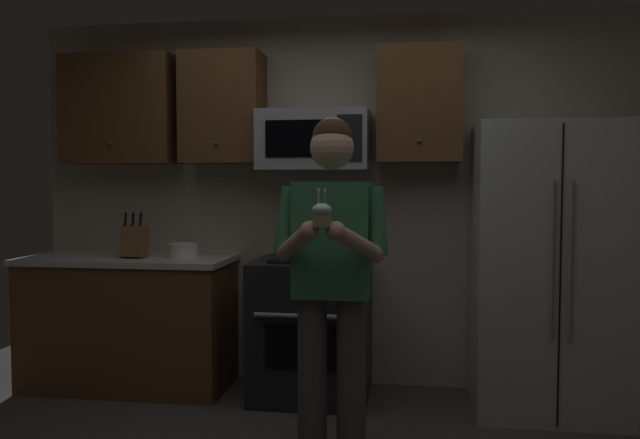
% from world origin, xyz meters
% --- Properties ---
extents(wall_back, '(4.40, 0.10, 2.60)m').
position_xyz_m(wall_back, '(0.00, 1.75, 1.30)').
color(wall_back, '#B7AD99').
rests_on(wall_back, ground).
extents(oven_range, '(0.76, 0.70, 0.93)m').
position_xyz_m(oven_range, '(-0.15, 1.36, 0.46)').
color(oven_range, black).
rests_on(oven_range, ground).
extents(microwave, '(0.74, 0.41, 0.40)m').
position_xyz_m(microwave, '(-0.15, 1.48, 1.72)').
color(microwave, '#9EA0A5').
extents(refrigerator, '(0.90, 0.75, 1.80)m').
position_xyz_m(refrigerator, '(1.35, 1.32, 0.90)').
color(refrigerator, '#B7BABF').
rests_on(refrigerator, ground).
extents(cabinet_row_upper, '(2.78, 0.36, 0.76)m').
position_xyz_m(cabinet_row_upper, '(-0.72, 1.53, 1.95)').
color(cabinet_row_upper, brown).
extents(counter_left, '(1.44, 0.66, 0.92)m').
position_xyz_m(counter_left, '(-1.45, 1.38, 0.46)').
color(counter_left, brown).
rests_on(counter_left, ground).
extents(knife_block, '(0.16, 0.15, 0.32)m').
position_xyz_m(knife_block, '(-1.38, 1.33, 1.03)').
color(knife_block, brown).
rests_on(knife_block, counter_left).
extents(bowl_large_white, '(0.21, 0.21, 0.10)m').
position_xyz_m(bowl_large_white, '(-1.05, 1.39, 0.97)').
color(bowl_large_white, white).
rests_on(bowl_large_white, counter_left).
extents(person, '(0.60, 0.48, 1.76)m').
position_xyz_m(person, '(0.12, 0.33, 1.00)').
color(person, '#4C4742').
rests_on(person, ground).
extents(cupcake, '(0.09, 0.09, 0.17)m').
position_xyz_m(cupcake, '(0.12, 0.00, 1.29)').
color(cupcake, '#A87F56').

